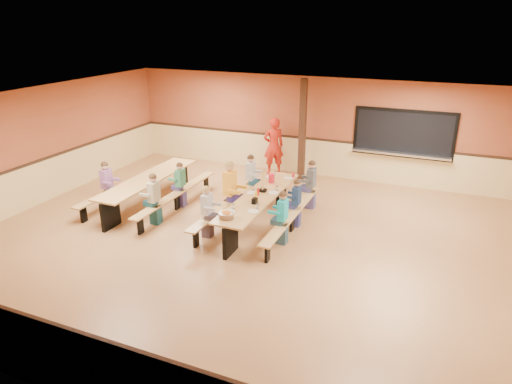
% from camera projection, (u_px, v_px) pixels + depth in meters
% --- Properties ---
extents(ground, '(12.00, 12.00, 0.00)m').
position_uv_depth(ground, '(249.00, 241.00, 10.09)').
color(ground, '#956038').
rests_on(ground, ground).
extents(room_envelope, '(12.04, 10.04, 3.02)m').
position_uv_depth(room_envelope, '(249.00, 212.00, 9.84)').
color(room_envelope, '#984B2C').
rests_on(room_envelope, ground).
extents(kitchen_pass_through, '(2.78, 0.28, 1.38)m').
position_uv_depth(kitchen_pass_through, '(403.00, 136.00, 12.87)').
color(kitchen_pass_through, black).
rests_on(kitchen_pass_through, ground).
extents(structural_post, '(0.18, 0.18, 3.00)m').
position_uv_depth(structural_post, '(302.00, 131.00, 13.40)').
color(structural_post, black).
rests_on(structural_post, ground).
extents(cafeteria_table_main, '(1.91, 3.70, 0.74)m').
position_uv_depth(cafeteria_table_main, '(259.00, 204.00, 10.69)').
color(cafeteria_table_main, tan).
rests_on(cafeteria_table_main, ground).
extents(cafeteria_table_second, '(1.91, 3.70, 0.74)m').
position_uv_depth(cafeteria_table_second, '(149.00, 186.00, 11.87)').
color(cafeteria_table_second, tan).
rests_on(cafeteria_table_second, ground).
extents(seated_child_white_left, '(0.36, 0.29, 1.19)m').
position_uv_depth(seated_child_white_left, '(207.00, 212.00, 10.08)').
color(seated_child_white_left, silver).
rests_on(seated_child_white_left, ground).
extents(seated_adult_yellow, '(0.47, 0.39, 1.42)m').
position_uv_depth(seated_adult_yellow, '(230.00, 190.00, 11.04)').
color(seated_adult_yellow, '#FFAE2C').
rests_on(seated_adult_yellow, ground).
extents(seated_child_grey_left, '(0.38, 0.31, 1.24)m').
position_uv_depth(seated_child_grey_left, '(251.00, 178.00, 12.16)').
color(seated_child_grey_left, silver).
rests_on(seated_child_grey_left, ground).
extents(seated_child_teal_right, '(0.36, 0.30, 1.19)m').
position_uv_depth(seated_child_teal_right, '(283.00, 218.00, 9.78)').
color(seated_child_teal_right, '#169FAC').
rests_on(seated_child_teal_right, ground).
extents(seated_child_navy_right, '(0.34, 0.28, 1.15)m').
position_uv_depth(seated_child_navy_right, '(296.00, 203.00, 10.61)').
color(seated_child_navy_right, '#172A4D').
rests_on(seated_child_navy_right, ground).
extents(seated_child_char_right, '(0.39, 0.32, 1.25)m').
position_uv_depth(seated_child_char_right, '(311.00, 185.00, 11.62)').
color(seated_child_char_right, '#43474C').
rests_on(seated_child_char_right, ground).
extents(seated_child_purple_sec, '(0.38, 0.31, 1.23)m').
position_uv_depth(seated_child_purple_sec, '(107.00, 186.00, 11.59)').
color(seated_child_purple_sec, '#865389').
rests_on(seated_child_purple_sec, ground).
extents(seated_child_green_sec, '(0.35, 0.29, 1.17)m').
position_uv_depth(seated_child_green_sec, '(181.00, 185.00, 11.74)').
color(seated_child_green_sec, '#347956').
rests_on(seated_child_green_sec, ground).
extents(seated_child_tan_sec, '(0.38, 0.31, 1.24)m').
position_uv_depth(seated_child_tan_sec, '(155.00, 199.00, 10.73)').
color(seated_child_tan_sec, tan).
rests_on(seated_child_tan_sec, ground).
extents(standing_woman, '(0.78, 0.73, 1.79)m').
position_uv_depth(standing_woman, '(274.00, 146.00, 14.10)').
color(standing_woman, red).
rests_on(standing_woman, ground).
extents(punch_pitcher, '(0.16, 0.16, 0.22)m').
position_uv_depth(punch_pitcher, '(272.00, 178.00, 11.41)').
color(punch_pitcher, red).
rests_on(punch_pitcher, cafeteria_table_main).
extents(chip_bowl, '(0.32, 0.32, 0.15)m').
position_uv_depth(chip_bowl, '(226.00, 215.00, 9.41)').
color(chip_bowl, orange).
rests_on(chip_bowl, cafeteria_table_main).
extents(napkin_dispenser, '(0.10, 0.14, 0.13)m').
position_uv_depth(napkin_dispenser, '(255.00, 201.00, 10.15)').
color(napkin_dispenser, black).
rests_on(napkin_dispenser, cafeteria_table_main).
extents(condiment_mustard, '(0.06, 0.06, 0.17)m').
position_uv_depth(condiment_mustard, '(256.00, 195.00, 10.41)').
color(condiment_mustard, yellow).
rests_on(condiment_mustard, cafeteria_table_main).
extents(condiment_ketchup, '(0.06, 0.06, 0.17)m').
position_uv_depth(condiment_ketchup, '(258.00, 192.00, 10.61)').
color(condiment_ketchup, '#B2140F').
rests_on(condiment_ketchup, cafeteria_table_main).
extents(table_paddle, '(0.16, 0.16, 0.56)m').
position_uv_depth(table_paddle, '(263.00, 186.00, 10.82)').
color(table_paddle, black).
rests_on(table_paddle, cafeteria_table_main).
extents(place_settings, '(0.65, 3.30, 0.11)m').
position_uv_depth(place_settings, '(259.00, 194.00, 10.59)').
color(place_settings, beige).
rests_on(place_settings, cafeteria_table_main).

